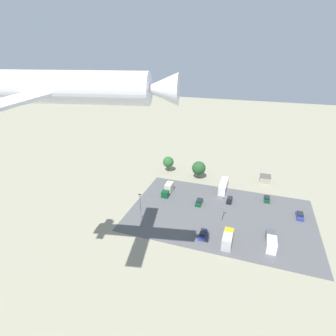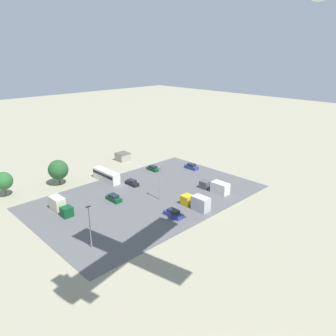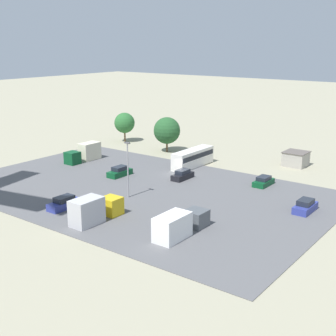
{
  "view_description": "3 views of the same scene",
  "coord_description": "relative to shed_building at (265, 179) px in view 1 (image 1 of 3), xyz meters",
  "views": [
    {
      "loc": [
        -6.51,
        81.22,
        47.26
      ],
      "look_at": [
        10.24,
        31.66,
        23.49
      ],
      "focal_mm": 28.0,
      "sensor_mm": 36.0,
      "label": 1
    },
    {
      "loc": [
        49.23,
        68.58,
        34.72
      ],
      "look_at": [
        -3.83,
        14.35,
        7.63
      ],
      "focal_mm": 35.0,
      "sensor_mm": 36.0,
      "label": 2
    },
    {
      "loc": [
        -43.77,
        62.02,
        21.77
      ],
      "look_at": [
        -4.34,
        9.51,
        3.92
      ],
      "focal_mm": 50.0,
      "sensor_mm": 36.0,
      "label": 3
    }
  ],
  "objects": [
    {
      "name": "bus",
      "position": [
        14.51,
        11.62,
        0.4
      ],
      "size": [
        2.47,
        10.02,
        3.06
      ],
      "color": "silver",
      "rests_on": "ground"
    },
    {
      "name": "ground_plane",
      "position": [
        13.2,
        17.03,
        -1.33
      ],
      "size": [
        400.0,
        400.0,
        0.0
      ],
      "primitive_type": "plane",
      "color": "gray"
    },
    {
      "name": "parked_truck_2",
      "position": [
        -1.5,
        38.15,
        0.08
      ],
      "size": [
        2.48,
        8.4,
        2.89
      ],
      "rotation": [
        0.0,
        0.0,
        3.14
      ],
      "color": "#4C5156",
      "rests_on": "ground"
    },
    {
      "name": "parking_lot_surface",
      "position": [
        13.2,
        27.97,
        -1.29
      ],
      "size": [
        56.1,
        35.95,
        0.08
      ],
      "color": "#565659",
      "rests_on": "ground"
    },
    {
      "name": "light_pole_lot_centre",
      "position": [
        35.78,
        37.94,
        3.46
      ],
      "size": [
        0.9,
        0.28,
        8.56
      ],
      "color": "gray",
      "rests_on": "ground"
    },
    {
      "name": "airplane",
      "position": [
        31.96,
        69.06,
        41.37
      ],
      "size": [
        32.13,
        25.73,
        8.53
      ],
      "rotation": [
        0.0,
        0.0,
        1.77
      ],
      "color": "white"
    },
    {
      "name": "parked_truck_1",
      "position": [
        33.0,
        20.36,
        0.23
      ],
      "size": [
        2.33,
        7.37,
        3.22
      ],
      "color": "#0C4723",
      "rests_on": "ground"
    },
    {
      "name": "parked_car_3",
      "position": [
        20.8,
        24.02,
        -0.57
      ],
      "size": [
        1.88,
        4.46,
        1.63
      ],
      "rotation": [
        0.0,
        0.0,
        3.14
      ],
      "color": "#0C4723",
      "rests_on": "ground"
    },
    {
      "name": "tree_near_shed",
      "position": [
        25.33,
        4.98,
        3.05
      ],
      "size": [
        5.39,
        5.39,
        7.08
      ],
      "color": "brown",
      "rests_on": "ground"
    },
    {
      "name": "parked_car_2",
      "position": [
        -10.22,
        21.86,
        -0.56
      ],
      "size": [
        1.97,
        4.35,
        1.65
      ],
      "rotation": [
        0.0,
        0.0,
        3.14
      ],
      "color": "navy",
      "rests_on": "ground"
    },
    {
      "name": "parked_car_4",
      "position": [
        11.36,
        19.25,
        -0.59
      ],
      "size": [
        1.75,
        4.29,
        1.57
      ],
      "color": "black",
      "rests_on": "ground"
    },
    {
      "name": "parked_car_1",
      "position": [
        16.14,
        40.03,
        -0.55
      ],
      "size": [
        1.87,
        4.71,
        1.66
      ],
      "rotation": [
        0.0,
        0.0,
        3.14
      ],
      "color": "navy",
      "rests_on": "ground"
    },
    {
      "name": "light_pole_lot_edge",
      "position": [
        12.31,
        31.43,
        3.22
      ],
      "size": [
        0.9,
        0.28,
        8.08
      ],
      "color": "gray",
      "rests_on": "ground"
    },
    {
      "name": "tree_apron_mid",
      "position": [
        38.84,
        2.71,
        2.91
      ],
      "size": [
        4.53,
        4.53,
        6.51
      ],
      "color": "brown",
      "rests_on": "ground"
    },
    {
      "name": "parked_truck_0",
      "position": [
        9.44,
        41.03,
        0.26
      ],
      "size": [
        2.43,
        7.47,
        3.3
      ],
      "rotation": [
        0.0,
        0.0,
        3.14
      ],
      "color": "gold",
      "rests_on": "ground"
    },
    {
      "name": "parked_car_0",
      "position": [
        -0.69,
        14.5,
        -0.65
      ],
      "size": [
        1.91,
        4.16,
        1.44
      ],
      "color": "#0C4723",
      "rests_on": "ground"
    },
    {
      "name": "shed_building",
      "position": [
        0.0,
        0.0,
        0.0
      ],
      "size": [
        4.05,
        4.13,
        2.64
      ],
      "color": "#9E998E",
      "rests_on": "ground"
    }
  ]
}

